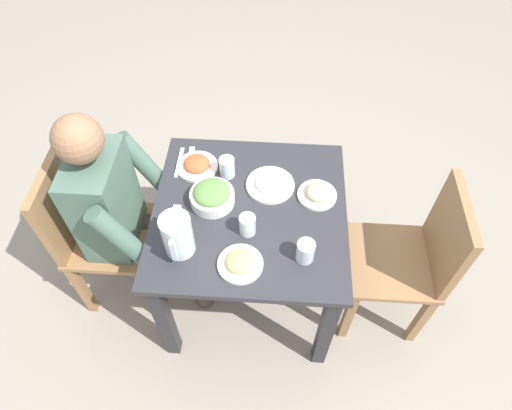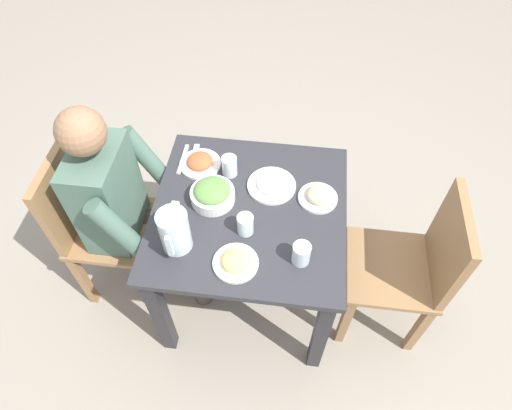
{
  "view_description": "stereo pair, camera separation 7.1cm",
  "coord_description": "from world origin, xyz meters",
  "px_view_note": "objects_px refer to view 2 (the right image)",
  "views": [
    {
      "loc": [
        1.14,
        0.1,
        2.22
      ],
      "look_at": [
        -0.03,
        0.02,
        0.7
      ],
      "focal_mm": 31.33,
      "sensor_mm": 36.0,
      "label": 1
    },
    {
      "loc": [
        1.13,
        0.17,
        2.22
      ],
      "look_at": [
        -0.03,
        0.02,
        0.7
      ],
      "focal_mm": 31.33,
      "sensor_mm": 36.0,
      "label": 2
    }
  ],
  "objects_px": {
    "water_pitcher": "(175,231)",
    "plate_rice_curry": "(200,162)",
    "dining_table": "(250,227)",
    "water_glass_near_right": "(246,224)",
    "chair_far": "(413,265)",
    "plate_fries": "(236,262)",
    "plate_yoghurt": "(272,184)",
    "salt_shaker": "(175,209)",
    "water_glass_by_pitcher": "(301,254)",
    "chair_near": "(96,221)",
    "water_glass_center": "(229,166)",
    "plate_beans": "(318,196)",
    "diner_near": "(131,207)",
    "salad_bowl": "(212,194)"
  },
  "relations": [
    {
      "from": "water_pitcher",
      "to": "plate_rice_curry",
      "type": "relative_size",
      "value": 1.01
    },
    {
      "from": "dining_table",
      "to": "water_glass_near_right",
      "type": "relative_size",
      "value": 8.87
    },
    {
      "from": "chair_far",
      "to": "plate_fries",
      "type": "distance_m",
      "value": 0.81
    },
    {
      "from": "plate_yoghurt",
      "to": "salt_shaker",
      "type": "bearing_deg",
      "value": -62.92
    },
    {
      "from": "water_glass_by_pitcher",
      "to": "chair_far",
      "type": "bearing_deg",
      "value": 108.14
    },
    {
      "from": "chair_near",
      "to": "water_glass_center",
      "type": "relative_size",
      "value": 9.15
    },
    {
      "from": "plate_beans",
      "to": "water_glass_by_pitcher",
      "type": "distance_m",
      "value": 0.32
    },
    {
      "from": "water_glass_center",
      "to": "diner_near",
      "type": "bearing_deg",
      "value": -64.69
    },
    {
      "from": "water_pitcher",
      "to": "plate_beans",
      "type": "bearing_deg",
      "value": 119.12
    },
    {
      "from": "salad_bowl",
      "to": "plate_rice_curry",
      "type": "relative_size",
      "value": 1.01
    },
    {
      "from": "water_glass_near_right",
      "to": "water_glass_center",
      "type": "distance_m",
      "value": 0.33
    },
    {
      "from": "salt_shaker",
      "to": "salad_bowl",
      "type": "bearing_deg",
      "value": 122.88
    },
    {
      "from": "dining_table",
      "to": "plate_yoghurt",
      "type": "distance_m",
      "value": 0.22
    },
    {
      "from": "plate_fries",
      "to": "salt_shaker",
      "type": "relative_size",
      "value": 3.31
    },
    {
      "from": "plate_beans",
      "to": "plate_rice_curry",
      "type": "xyz_separation_m",
      "value": [
        -0.13,
        -0.54,
        -0.0
      ]
    },
    {
      "from": "chair_near",
      "to": "plate_beans",
      "type": "xyz_separation_m",
      "value": [
        -0.1,
        1.02,
        0.23
      ]
    },
    {
      "from": "water_pitcher",
      "to": "plate_rice_curry",
      "type": "bearing_deg",
      "value": 179.68
    },
    {
      "from": "plate_beans",
      "to": "water_glass_center",
      "type": "height_order",
      "value": "water_glass_center"
    },
    {
      "from": "diner_near",
      "to": "water_glass_near_right",
      "type": "bearing_deg",
      "value": 78.64
    },
    {
      "from": "water_glass_center",
      "to": "plate_yoghurt",
      "type": "bearing_deg",
      "value": 74.1
    },
    {
      "from": "salt_shaker",
      "to": "plate_yoghurt",
      "type": "bearing_deg",
      "value": 117.08
    },
    {
      "from": "plate_fries",
      "to": "water_glass_near_right",
      "type": "height_order",
      "value": "water_glass_near_right"
    },
    {
      "from": "chair_near",
      "to": "plate_beans",
      "type": "bearing_deg",
      "value": 95.42
    },
    {
      "from": "plate_beans",
      "to": "water_glass_by_pitcher",
      "type": "bearing_deg",
      "value": -9.82
    },
    {
      "from": "salad_bowl",
      "to": "chair_far",
      "type": "bearing_deg",
      "value": 84.35
    },
    {
      "from": "plate_fries",
      "to": "water_glass_center",
      "type": "relative_size",
      "value": 1.85
    },
    {
      "from": "plate_fries",
      "to": "salt_shaker",
      "type": "xyz_separation_m",
      "value": [
        -0.21,
        -0.29,
        0.01
      ]
    },
    {
      "from": "chair_near",
      "to": "plate_yoghurt",
      "type": "distance_m",
      "value": 0.86
    },
    {
      "from": "salad_bowl",
      "to": "water_glass_near_right",
      "type": "relative_size",
      "value": 2.05
    },
    {
      "from": "plate_fries",
      "to": "chair_far",
      "type": "bearing_deg",
      "value": 105.92
    },
    {
      "from": "plate_yoghurt",
      "to": "water_glass_near_right",
      "type": "distance_m",
      "value": 0.26
    },
    {
      "from": "plate_fries",
      "to": "water_glass_center",
      "type": "distance_m",
      "value": 0.47
    },
    {
      "from": "chair_near",
      "to": "water_glass_near_right",
      "type": "height_order",
      "value": "chair_near"
    },
    {
      "from": "plate_beans",
      "to": "water_glass_near_right",
      "type": "distance_m",
      "value": 0.35
    },
    {
      "from": "chair_far",
      "to": "salt_shaker",
      "type": "xyz_separation_m",
      "value": [
        0.0,
        -1.04,
        0.24
      ]
    },
    {
      "from": "chair_far",
      "to": "plate_rice_curry",
      "type": "xyz_separation_m",
      "value": [
        -0.28,
        -0.99,
        0.23
      ]
    },
    {
      "from": "salad_bowl",
      "to": "plate_yoghurt",
      "type": "relative_size",
      "value": 0.89
    },
    {
      "from": "chair_near",
      "to": "plate_fries",
      "type": "relative_size",
      "value": 4.94
    },
    {
      "from": "diner_near",
      "to": "water_glass_center",
      "type": "relative_size",
      "value": 12.22
    },
    {
      "from": "chair_far",
      "to": "water_glass_by_pitcher",
      "type": "distance_m",
      "value": 0.59
    },
    {
      "from": "chair_near",
      "to": "water_glass_by_pitcher",
      "type": "xyz_separation_m",
      "value": [
        0.22,
        0.97,
        0.26
      ]
    },
    {
      "from": "plate_rice_curry",
      "to": "water_glass_by_pitcher",
      "type": "height_order",
      "value": "water_glass_by_pitcher"
    },
    {
      "from": "dining_table",
      "to": "water_pitcher",
      "type": "relative_size",
      "value": 4.32
    },
    {
      "from": "chair_near",
      "to": "water_glass_by_pitcher",
      "type": "distance_m",
      "value": 1.02
    },
    {
      "from": "plate_yoghurt",
      "to": "water_glass_by_pitcher",
      "type": "relative_size",
      "value": 2.25
    },
    {
      "from": "plate_fries",
      "to": "plate_beans",
      "type": "bearing_deg",
      "value": 140.28
    },
    {
      "from": "plate_fries",
      "to": "salt_shaker",
      "type": "distance_m",
      "value": 0.36
    },
    {
      "from": "chair_near",
      "to": "plate_rice_curry",
      "type": "relative_size",
      "value": 4.67
    },
    {
      "from": "dining_table",
      "to": "plate_yoghurt",
      "type": "xyz_separation_m",
      "value": [
        -0.14,
        0.08,
        0.15
      ]
    },
    {
      "from": "dining_table",
      "to": "plate_beans",
      "type": "relative_size",
      "value": 4.83
    }
  ]
}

